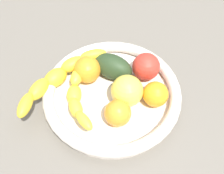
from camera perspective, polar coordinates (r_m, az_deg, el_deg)
kitchen_counter at (r=62.23cm, az=0.00°, el=-3.45°), size 120.00×120.00×3.00cm
fruit_bowl at (r=59.15cm, az=0.00°, el=-1.48°), size 30.71×30.71×4.32cm
banana_draped_left at (r=57.00cm, az=-7.40°, el=-0.97°), size 14.98×15.86×5.31cm
banana_draped_right at (r=59.94cm, az=-11.70°, el=2.10°), size 8.19×25.53×5.53cm
orange_front at (r=60.37cm, az=-5.27°, el=3.87°), size 6.23×6.23×6.23cm
orange_mid_left at (r=56.98cm, az=9.40°, el=-1.56°), size 5.58×5.58×5.58cm
orange_mid_right at (r=53.65cm, az=1.24°, el=-5.68°), size 5.61×5.61×5.61cm
tomato_red at (r=61.00cm, az=7.38°, el=4.41°), size 6.41×6.41×6.41cm
avocado_dark at (r=61.00cm, az=0.12°, el=4.37°), size 10.69×7.64×6.14cm
apple_yellow at (r=55.97cm, az=3.27°, el=-0.84°), size 6.96×6.96×6.96cm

